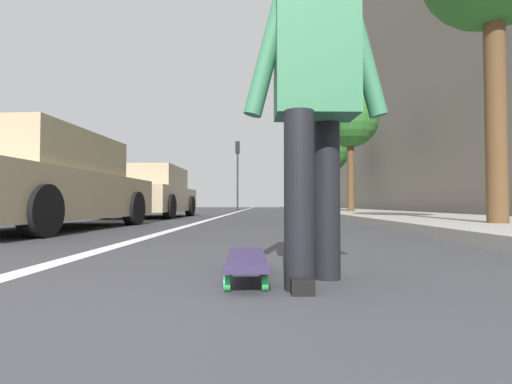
# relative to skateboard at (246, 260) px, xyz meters

# --- Properties ---
(ground_plane) EXTENTS (80.00, 80.00, 0.00)m
(ground_plane) POSITION_rel_skateboard_xyz_m (8.98, 0.05, -0.09)
(ground_plane) COLOR #38383D
(lane_stripe_white) EXTENTS (52.00, 0.16, 0.01)m
(lane_stripe_white) POSITION_rel_skateboard_xyz_m (18.98, 1.28, -0.09)
(lane_stripe_white) COLOR silver
(lane_stripe_white) RESTS_ON ground
(sidewalk_curb) EXTENTS (52.00, 3.20, 0.14)m
(sidewalk_curb) POSITION_rel_skateboard_xyz_m (16.98, -3.59, -0.02)
(sidewalk_curb) COLOR #9E9B93
(sidewalk_curb) RESTS_ON ground
(building_facade) EXTENTS (40.00, 1.20, 13.96)m
(building_facade) POSITION_rel_skateboard_xyz_m (20.98, -6.38, 6.88)
(building_facade) COLOR gray
(building_facade) RESTS_ON ground
(skateboard) EXTENTS (0.85, 0.24, 0.11)m
(skateboard) POSITION_rel_skateboard_xyz_m (0.00, 0.00, 0.00)
(skateboard) COLOR green
(skateboard) RESTS_ON ground
(skater_person) EXTENTS (0.47, 0.72, 1.64)m
(skater_person) POSITION_rel_skateboard_xyz_m (-0.15, -0.35, 0.84)
(skater_person) COLOR black
(skater_person) RESTS_ON ground
(parked_car_near) EXTENTS (4.57, 2.10, 1.47)m
(parked_car_near) POSITION_rel_skateboard_xyz_m (3.75, 3.29, 0.61)
(parked_car_near) COLOR tan
(parked_car_near) RESTS_ON ground
(parked_car_mid) EXTENTS (4.29, 1.98, 1.49)m
(parked_car_mid) POSITION_rel_skateboard_xyz_m (9.28, 3.24, 0.62)
(parked_car_mid) COLOR tan
(parked_car_mid) RESTS_ON ground
(traffic_light) EXTENTS (0.33, 0.28, 4.57)m
(traffic_light) POSITION_rel_skateboard_xyz_m (23.37, 1.68, 3.05)
(traffic_light) COLOR #2D2D2D
(traffic_light) RESTS_ON ground
(street_tree_mid) EXTENTS (1.99, 1.99, 4.43)m
(street_tree_mid) POSITION_rel_skateboard_xyz_m (11.72, -3.19, 3.30)
(street_tree_mid) COLOR brown
(street_tree_mid) RESTS_ON ground
(street_tree_far) EXTENTS (2.87, 2.87, 4.83)m
(street_tree_far) POSITION_rel_skateboard_xyz_m (18.11, -3.19, 3.28)
(street_tree_far) COLOR brown
(street_tree_far) RESTS_ON ground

